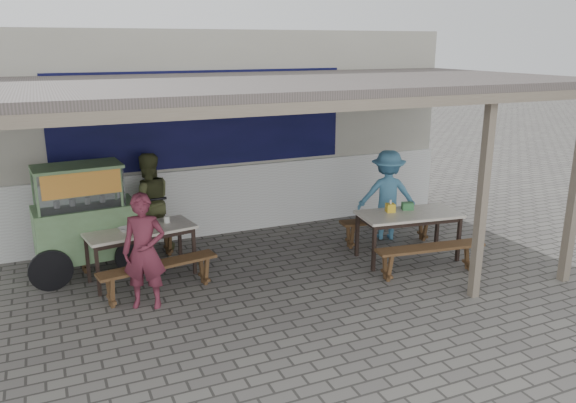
# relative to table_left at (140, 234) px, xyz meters

# --- Properties ---
(ground) EXTENTS (60.00, 60.00, 0.00)m
(ground) POSITION_rel_table_left_xyz_m (1.61, -1.50, -0.67)
(ground) COLOR #615D57
(ground) RESTS_ON ground
(back_wall) EXTENTS (9.00, 1.28, 3.50)m
(back_wall) POSITION_rel_table_left_xyz_m (1.61, 2.08, 1.05)
(back_wall) COLOR #B2AFA0
(back_wall) RESTS_ON ground
(warung_roof) EXTENTS (9.00, 4.21, 2.81)m
(warung_roof) POSITION_rel_table_left_xyz_m (1.63, -0.60, 2.04)
(warung_roof) COLOR #534A47
(warung_roof) RESTS_ON ground
(table_left) EXTENTS (1.59, 0.89, 0.75)m
(table_left) POSITION_rel_table_left_xyz_m (0.00, 0.00, 0.00)
(table_left) COLOR silver
(table_left) RESTS_ON ground
(bench_left_street) EXTENTS (1.63, 0.54, 0.45)m
(bench_left_street) POSITION_rel_table_left_xyz_m (0.11, -0.67, -0.33)
(bench_left_street) COLOR brown
(bench_left_street) RESTS_ON ground
(bench_left_wall) EXTENTS (1.63, 0.54, 0.45)m
(bench_left_wall) POSITION_rel_table_left_xyz_m (-0.11, 0.67, -0.33)
(bench_left_wall) COLOR brown
(bench_left_wall) RESTS_ON ground
(table_right) EXTENTS (1.63, 0.95, 0.75)m
(table_right) POSITION_rel_table_left_xyz_m (3.94, -0.89, 0.00)
(table_right) COLOR silver
(table_right) RESTS_ON ground
(bench_right_street) EXTENTS (1.67, 0.49, 0.45)m
(bench_right_street) POSITION_rel_table_left_xyz_m (3.85, -1.58, -0.33)
(bench_right_street) COLOR brown
(bench_right_street) RESTS_ON ground
(bench_right_wall) EXTENTS (1.67, 0.49, 0.45)m
(bench_right_wall) POSITION_rel_table_left_xyz_m (4.03, -0.20, -0.33)
(bench_right_wall) COLOR brown
(bench_right_wall) RESTS_ON ground
(vendor_cart) EXTENTS (2.02, 0.92, 1.64)m
(vendor_cart) POSITION_rel_table_left_xyz_m (-0.69, 0.49, 0.22)
(vendor_cart) COLOR #689563
(vendor_cart) RESTS_ON ground
(patron_street_side) EXTENTS (0.65, 0.55, 1.50)m
(patron_street_side) POSITION_rel_table_left_xyz_m (-0.10, -0.94, 0.08)
(patron_street_side) COLOR maroon
(patron_street_side) RESTS_ON ground
(patron_wall_side) EXTENTS (0.81, 0.64, 1.62)m
(patron_wall_side) POSITION_rel_table_left_xyz_m (0.32, 1.09, 0.14)
(patron_wall_side) COLOR #4C502D
(patron_wall_side) RESTS_ON ground
(patron_right_table) EXTENTS (1.15, 0.95, 1.54)m
(patron_right_table) POSITION_rel_table_left_xyz_m (4.19, 0.08, 0.10)
(patron_right_table) COLOR teal
(patron_right_table) RESTS_ON ground
(tissue_box) EXTENTS (0.16, 0.16, 0.13)m
(tissue_box) POSITION_rel_table_left_xyz_m (3.71, -0.73, 0.14)
(tissue_box) COLOR yellow
(tissue_box) RESTS_ON table_right
(donation_box) EXTENTS (0.20, 0.17, 0.12)m
(donation_box) POSITION_rel_table_left_xyz_m (4.03, -0.73, 0.14)
(donation_box) COLOR #357942
(donation_box) RESTS_ON table_right
(condiment_jar) EXTENTS (0.09, 0.09, 0.10)m
(condiment_jar) POSITION_rel_table_left_xyz_m (0.41, 0.13, 0.13)
(condiment_jar) COLOR silver
(condiment_jar) RESTS_ON table_left
(condiment_bowl) EXTENTS (0.24, 0.24, 0.05)m
(condiment_bowl) POSITION_rel_table_left_xyz_m (-0.20, -0.01, 0.10)
(condiment_bowl) COLOR silver
(condiment_bowl) RESTS_ON table_left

